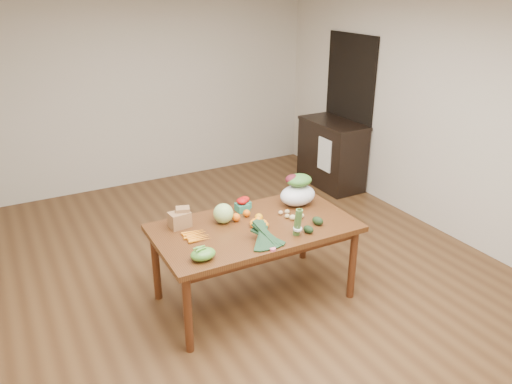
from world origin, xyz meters
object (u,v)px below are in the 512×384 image
dining_table (254,262)px  salad_bag (298,191)px  cabbage (223,213)px  kale_bunch (267,236)px  cabinet (332,154)px  asparagus_bundle (298,222)px  mandarin_cluster (258,221)px  paper_bag (180,218)px

dining_table → salad_bag: 0.80m
cabbage → kale_bunch: bearing=-76.1°
cabinet → asparagus_bundle: bearing=-132.3°
salad_bag → mandarin_cluster: bearing=-158.4°
kale_bunch → salad_bag: (0.66, 0.55, 0.06)m
cabbage → kale_bunch: cabbage is taller
paper_bag → cabbage: cabbage is taller
kale_bunch → asparagus_bundle: asparagus_bundle is taller
kale_bunch → cabinet: bearing=44.8°
cabbage → salad_bag: size_ratio=0.50×
cabbage → asparagus_bundle: size_ratio=0.71×
mandarin_cluster → dining_table: bearing=130.7°
salad_bag → cabbage: bearing=-179.3°
cabinet → cabbage: (-2.52, -1.77, 0.37)m
dining_table → kale_bunch: kale_bunch is taller
dining_table → mandarin_cluster: mandarin_cluster is taller
mandarin_cluster → salad_bag: 0.60m
cabinet → asparagus_bundle: (-2.08, -2.29, 0.40)m
cabinet → salad_bag: salad_bag is taller
cabinet → mandarin_cluster: bearing=-139.2°
cabbage → mandarin_cluster: (0.23, -0.21, -0.04)m
cabbage → cabinet: bearing=35.0°
cabinet → salad_bag: size_ratio=2.86×
mandarin_cluster → asparagus_bundle: size_ratio=0.72×
cabinet → cabbage: 3.10m
paper_bag → salad_bag: size_ratio=0.66×
cabinet → kale_bunch: size_ratio=2.55×
mandarin_cluster → kale_bunch: bearing=-106.9°
dining_table → cabbage: bearing=139.9°
dining_table → cabbage: 0.54m
paper_bag → kale_bunch: bearing=-52.2°
dining_table → mandarin_cluster: size_ratio=9.76×
cabinet → paper_bag: bearing=-150.2°
paper_bag → asparagus_bundle: 1.03m
dining_table → cabbage: (-0.21, 0.18, 0.46)m
mandarin_cluster → asparagus_bundle: (0.21, -0.31, 0.08)m
paper_bag → asparagus_bundle: (0.81, -0.63, 0.04)m
dining_table → cabinet: (2.31, 1.95, 0.10)m
mandarin_cluster → cabbage: bearing=138.2°
dining_table → asparagus_bundle: 0.65m
dining_table → mandarin_cluster: bearing=-48.5°
dining_table → cabbage: cabbage is taller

